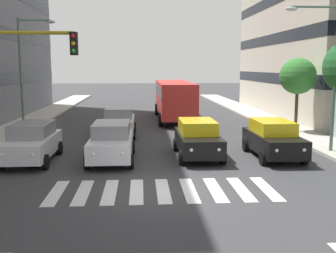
{
  "coord_description": "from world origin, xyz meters",
  "views": [
    {
      "loc": [
        0.72,
        13.24,
        4.19
      ],
      "look_at": [
        -0.67,
        -7.44,
        1.1
      ],
      "focal_mm": 43.01,
      "sensor_mm": 36.0,
      "label": 1
    }
  ],
  "objects": [
    {
      "name": "street_tree_2",
      "position": [
        -9.08,
        -11.45,
        3.59
      ],
      "size": [
        2.28,
        2.28,
        4.6
      ],
      "color": "#513823",
      "rests_on": "sidewalk_left"
    },
    {
      "name": "street_lamp_right",
      "position": [
        8.11,
        -13.6,
        4.45
      ],
      "size": [
        2.42,
        0.28,
        7.12
      ],
      "color": "#4C6B56",
      "rests_on": "sidewalk_right"
    },
    {
      "name": "car_row2_0",
      "position": [
        2.07,
        -11.12,
        0.89
      ],
      "size": [
        2.02,
        4.44,
        1.72
      ],
      "color": "silver",
      "rests_on": "ground_plane"
    },
    {
      "name": "crosswalk_markings",
      "position": [
        -0.0,
        0.0,
        0.0
      ],
      "size": [
        7.65,
        2.8,
        0.01
      ],
      "color": "silver",
      "rests_on": "ground_plane"
    },
    {
      "name": "ground_plane",
      "position": [
        0.0,
        0.0,
        0.0
      ],
      "size": [
        180.0,
        180.0,
        0.0
      ],
      "primitive_type": "plane",
      "color": "#38383A"
    },
    {
      "name": "car_3",
      "position": [
        5.57,
        -4.65,
        0.89
      ],
      "size": [
        2.02,
        4.44,
        1.72
      ],
      "color": "silver",
      "rests_on": "ground_plane"
    },
    {
      "name": "car_1",
      "position": [
        -1.9,
        -5.07,
        0.89
      ],
      "size": [
        2.02,
        4.44,
        1.72
      ],
      "color": "black",
      "rests_on": "ground_plane"
    },
    {
      "name": "car_0",
      "position": [
        -5.38,
        -4.76,
        0.89
      ],
      "size": [
        2.02,
        4.44,
        1.72
      ],
      "color": "black",
      "rests_on": "ground_plane"
    },
    {
      "name": "car_2",
      "position": [
        2.05,
        -4.54,
        0.89
      ],
      "size": [
        2.02,
        4.44,
        1.72
      ],
      "color": "silver",
      "rests_on": "ground_plane"
    },
    {
      "name": "street_lamp_left",
      "position": [
        -8.06,
        -5.37,
        4.37
      ],
      "size": [
        2.62,
        0.28,
        6.92
      ],
      "color": "#4C6B56",
      "rests_on": "sidewalk_left"
    },
    {
      "name": "bus_behind_traffic",
      "position": [
        -1.9,
        -18.57,
        1.86
      ],
      "size": [
        2.78,
        10.5,
        3.0
      ],
      "color": "red",
      "rests_on": "ground_plane"
    }
  ]
}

